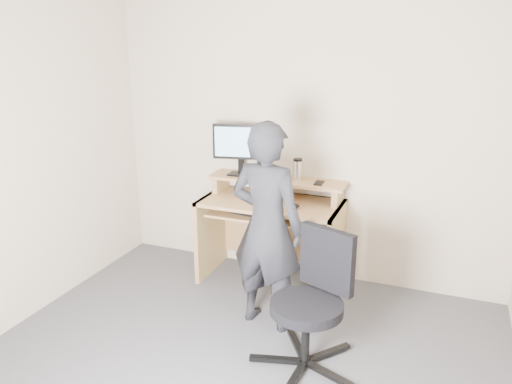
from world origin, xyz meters
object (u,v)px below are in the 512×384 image
Objects in this scene: monitor at (240,145)px; person at (267,227)px; office_chair at (313,297)px; desk at (274,220)px.

person is at bearing -67.47° from monitor.
monitor is at bearing 152.53° from office_chair.
office_chair is 0.64m from person.
desk is 2.51× the size of monitor.
monitor is (-0.34, 0.05, 0.64)m from desk.
office_chair is at bearing -58.88° from desk.
monitor is 1.03m from person.
monitor is at bearing 170.94° from desk.
office_chair is (0.65, -1.08, -0.06)m from desk.
office_chair reaches higher than desk.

